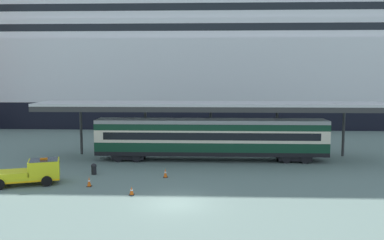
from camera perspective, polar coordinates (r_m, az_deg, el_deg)
ground_plane at (r=27.37m, az=-2.36°, el=-11.69°), size 400.00×400.00×0.00m
cruise_ship at (r=77.39m, az=11.82°, el=11.65°), size 152.17×29.17×45.50m
platform_canopy at (r=40.14m, az=2.69°, el=2.06°), size 34.61×5.12×5.73m
train_carriage at (r=40.08m, az=2.67°, el=-2.47°), size 22.65×2.81×4.11m
service_truck at (r=34.04m, az=-21.70°, el=-6.79°), size 5.58×3.62×2.02m
traffic_cone_near at (r=29.41m, az=-8.51°, el=-9.85°), size 0.36×0.36×0.60m
traffic_cone_mid at (r=32.13m, az=-14.31°, el=-8.41°), size 0.36×0.36×0.79m
traffic_cone_far at (r=33.87m, az=-3.77°, el=-7.47°), size 0.36×0.36×0.76m
quay_bollard at (r=35.77m, az=-13.68°, el=-6.66°), size 0.48×0.48×0.96m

